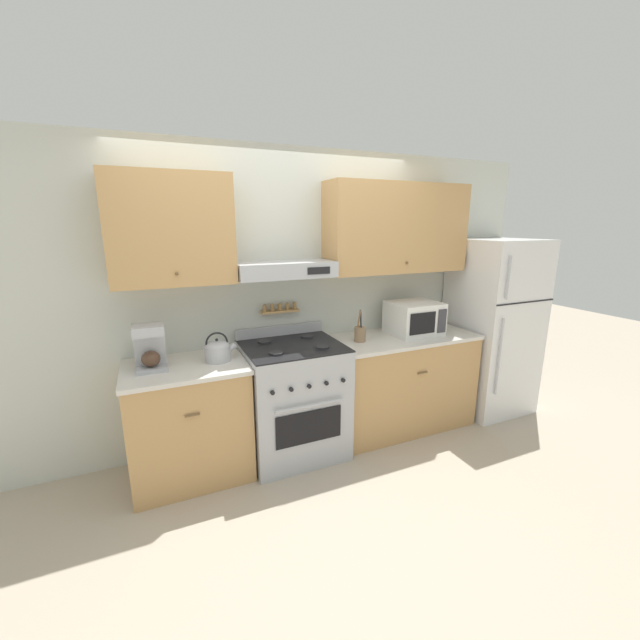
# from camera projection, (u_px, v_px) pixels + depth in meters

# --- Properties ---
(ground_plane) EXTENTS (16.00, 16.00, 0.00)m
(ground_plane) POSITION_uv_depth(u_px,v_px,m) (308.00, 470.00, 3.15)
(ground_plane) COLOR #B2A38E
(wall_back) EXTENTS (5.20, 0.46, 2.55)m
(wall_back) POSITION_uv_depth(u_px,v_px,m) (292.00, 275.00, 3.40)
(wall_back) COLOR silver
(wall_back) RESTS_ON ground_plane
(counter_left) EXTENTS (0.88, 0.67, 0.91)m
(counter_left) POSITION_uv_depth(u_px,v_px,m) (190.00, 420.00, 3.02)
(counter_left) COLOR tan
(counter_left) RESTS_ON ground_plane
(counter_right) EXTENTS (1.39, 0.67, 0.91)m
(counter_right) POSITION_uv_depth(u_px,v_px,m) (399.00, 381.00, 3.78)
(counter_right) COLOR tan
(counter_right) RESTS_ON ground_plane
(stove_range) EXTENTS (0.79, 0.72, 1.05)m
(stove_range) POSITION_uv_depth(u_px,v_px,m) (294.00, 399.00, 3.31)
(stove_range) COLOR #ADAFB5
(stove_range) RESTS_ON ground_plane
(refrigerator) EXTENTS (0.74, 0.74, 1.78)m
(refrigerator) POSITION_uv_depth(u_px,v_px,m) (492.00, 326.00, 4.06)
(refrigerator) COLOR white
(refrigerator) RESTS_ON ground_plane
(tea_kettle) EXTENTS (0.25, 0.19, 0.23)m
(tea_kettle) POSITION_uv_depth(u_px,v_px,m) (218.00, 350.00, 2.98)
(tea_kettle) COLOR #B7B7BC
(tea_kettle) RESTS_ON counter_left
(coffee_maker) EXTENTS (0.21, 0.20, 0.33)m
(coffee_maker) POSITION_uv_depth(u_px,v_px,m) (150.00, 347.00, 2.80)
(coffee_maker) COLOR #ADAFB5
(coffee_maker) RESTS_ON counter_left
(microwave) EXTENTS (0.45, 0.40, 0.30)m
(microwave) POSITION_uv_depth(u_px,v_px,m) (414.00, 318.00, 3.69)
(microwave) COLOR white
(microwave) RESTS_ON counter_right
(utensil_crock) EXTENTS (0.10, 0.10, 0.29)m
(utensil_crock) POSITION_uv_depth(u_px,v_px,m) (360.00, 333.00, 3.46)
(utensil_crock) COLOR #8E7051
(utensil_crock) RESTS_ON counter_right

